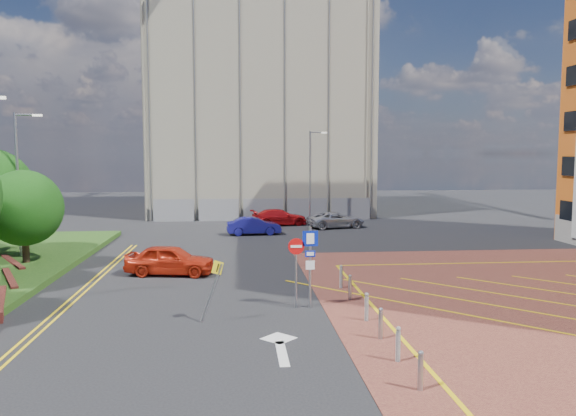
{
  "coord_description": "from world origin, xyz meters",
  "views": [
    {
      "loc": [
        -2.3,
        -20.44,
        6.04
      ],
      "look_at": [
        -0.1,
        3.95,
        3.66
      ],
      "focal_mm": 35.0,
      "sensor_mm": 36.0,
      "label": 1
    }
  ],
  "objects": [
    {
      "name": "car_blue_back",
      "position": [
        -1.12,
        21.16,
        0.66
      ],
      "size": [
        4.12,
        1.74,
        1.32
      ],
      "primitive_type": "imported",
      "rotation": [
        0.0,
        0.0,
        1.66
      ],
      "color": "navy",
      "rests_on": "ground"
    },
    {
      "name": "warning_sign",
      "position": [
        -3.17,
        -0.66,
        1.43
      ],
      "size": [
        0.85,
        0.44,
        2.24
      ],
      "color": "#9EA0A8",
      "rests_on": "ground"
    },
    {
      "name": "ground",
      "position": [
        0.0,
        0.0,
        0.0
      ],
      "size": [
        140.0,
        140.0,
        0.0
      ],
      "primitive_type": "plane",
      "color": "black",
      "rests_on": "ground"
    },
    {
      "name": "car_silver_back",
      "position": [
        5.69,
        24.49,
        0.65
      ],
      "size": [
        5.05,
        3.24,
        1.3
      ],
      "primitive_type": "imported",
      "rotation": [
        0.0,
        0.0,
        1.82
      ],
      "color": "#ABABB2",
      "rests_on": "ground"
    },
    {
      "name": "construction_building",
      "position": [
        0.0,
        40.0,
        11.0
      ],
      "size": [
        21.2,
        19.2,
        22.0
      ],
      "primitive_type": "cube",
      "color": "gray",
      "rests_on": "ground"
    },
    {
      "name": "construction_fence",
      "position": [
        1.0,
        30.0,
        1.0
      ],
      "size": [
        21.6,
        0.06,
        2.0
      ],
      "primitive_type": "cube",
      "color": "gray",
      "rests_on": "ground"
    },
    {
      "name": "lamp_left_far",
      "position": [
        -14.42,
        12.0,
        4.66
      ],
      "size": [
        1.53,
        0.16,
        8.0
      ],
      "color": "#9EA0A8",
      "rests_on": "grass_bed"
    },
    {
      "name": "sign_cluster",
      "position": [
        0.3,
        0.98,
        1.95
      ],
      "size": [
        1.17,
        0.12,
        3.2
      ],
      "color": "#9EA0A8",
      "rests_on": "ground"
    },
    {
      "name": "car_red_back",
      "position": [
        1.19,
        26.49,
        0.69
      ],
      "size": [
        4.99,
        2.71,
        1.37
      ],
      "primitive_type": "imported",
      "rotation": [
        0.0,
        0.0,
        1.75
      ],
      "color": "red",
      "rests_on": "ground"
    },
    {
      "name": "car_red_left",
      "position": [
        -5.69,
        7.61,
        0.75
      ],
      "size": [
        4.66,
        2.47,
        1.51
      ],
      "primitive_type": "imported",
      "rotation": [
        0.0,
        0.0,
        1.41
      ],
      "color": "red",
      "rests_on": "ground"
    },
    {
      "name": "tree_c",
      "position": [
        -13.5,
        10.0,
        3.19
      ],
      "size": [
        4.0,
        4.0,
        4.9
      ],
      "color": "#3D2B1C",
      "rests_on": "grass_bed"
    },
    {
      "name": "bollard_row",
      "position": [
        2.3,
        -1.67,
        0.47
      ],
      "size": [
        0.14,
        11.14,
        0.9
      ],
      "color": "#9EA0A8",
      "rests_on": "forecourt"
    },
    {
      "name": "lamp_back",
      "position": [
        4.08,
        28.0,
        4.36
      ],
      "size": [
        1.53,
        0.16,
        8.0
      ],
      "color": "#9EA0A8",
      "rests_on": "ground"
    }
  ]
}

